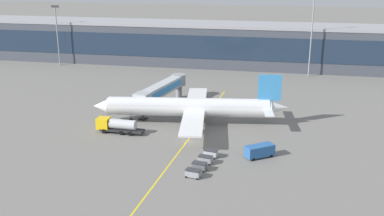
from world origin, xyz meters
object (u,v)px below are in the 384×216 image
object	(u,v)px
fuel_tanker	(117,125)
baggage_cart_0	(193,173)
main_airliner	(190,107)
lavatory_truck	(259,151)
baggage_cart_2	(205,159)
baggage_cart_1	(199,166)
baggage_cart_3	(211,153)

from	to	relation	value
fuel_tanker	baggage_cart_0	distance (m)	28.25
main_airliner	baggage_cart_0	size ratio (longest dim) A/B	16.15
lavatory_truck	baggage_cart_2	world-z (taller)	lavatory_truck
baggage_cart_1	baggage_cart_2	bearing A→B (deg)	80.21
baggage_cart_2	baggage_cart_3	size ratio (longest dim) A/B	1.00
main_airliner	fuel_tanker	distance (m)	17.68
lavatory_truck	baggage_cart_0	bearing A→B (deg)	-134.42
baggage_cart_2	baggage_cart_3	bearing A→B (deg)	80.21
main_airliner	lavatory_truck	distance (m)	24.50
baggage_cart_1	baggage_cart_0	bearing A→B (deg)	-99.79
lavatory_truck	baggage_cart_0	xyz separation A→B (m)	(-10.94, -11.17, -0.64)
baggage_cart_2	baggage_cart_3	xyz separation A→B (m)	(0.54, 3.15, 0.00)
lavatory_truck	baggage_cart_0	world-z (taller)	lavatory_truck
lavatory_truck	baggage_cart_2	xyz separation A→B (m)	(-9.86, -4.86, -0.64)
baggage_cart_2	baggage_cart_0	bearing A→B (deg)	-99.79
main_airliner	baggage_cart_1	bearing A→B (deg)	-74.15
main_airliner	baggage_cart_3	size ratio (longest dim) A/B	16.15
baggage_cart_0	baggage_cart_1	world-z (taller)	same
main_airliner	baggage_cart_1	size ratio (longest dim) A/B	16.15
main_airliner	baggage_cart_0	world-z (taller)	main_airliner
baggage_cart_1	fuel_tanker	bearing A→B (deg)	144.70
fuel_tanker	baggage_cart_1	world-z (taller)	fuel_tanker
baggage_cart_1	main_airliner	bearing A→B (deg)	105.85
lavatory_truck	baggage_cart_2	distance (m)	11.01
fuel_tanker	lavatory_truck	xyz separation A→B (m)	(32.19, -7.42, -0.32)
main_airliner	fuel_tanker	world-z (taller)	main_airliner
main_airliner	baggage_cart_3	bearing A→B (deg)	-66.34
fuel_tanker	baggage_cart_1	xyz separation A→B (m)	(21.79, -15.43, -0.96)
main_airliner	baggage_cart_1	xyz separation A→B (m)	(7.09, -24.96, -3.28)
lavatory_truck	baggage_cart_3	bearing A→B (deg)	-169.60
fuel_tanker	baggage_cart_2	size ratio (longest dim) A/B	3.79
lavatory_truck	baggage_cart_2	size ratio (longest dim) A/B	2.10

